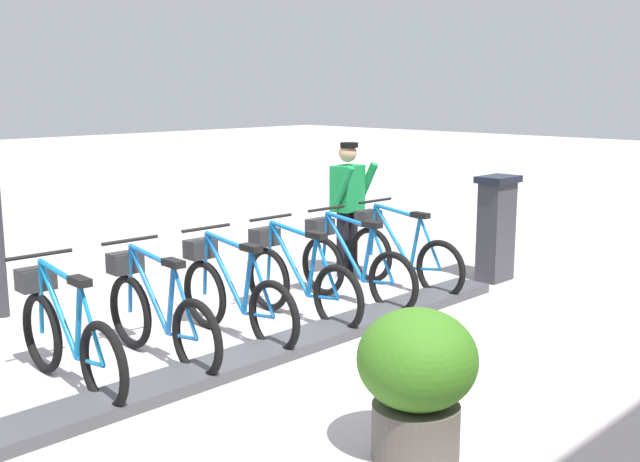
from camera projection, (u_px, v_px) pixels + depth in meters
name	position (u px, v px, depth m)	size (l,w,h in m)	color
ground_plane	(294.00, 348.00, 6.87)	(60.00, 60.00, 0.00)	#BDB1B6
dock_rail_base	(294.00, 343.00, 6.87)	(0.44, 5.78, 0.10)	#47474C
payment_kiosk	(496.00, 227.00, 9.21)	(0.36, 0.52, 1.28)	#38383D
bike_docked_0	(399.00, 253.00, 8.84)	(1.72, 0.54, 1.02)	black
bike_docked_1	(352.00, 265.00, 8.25)	(1.72, 0.54, 1.02)	black
bike_docked_2	(296.00, 278.00, 7.67)	(1.72, 0.54, 1.02)	black
bike_docked_3	(232.00, 294.00, 7.09)	(1.72, 0.54, 1.02)	black
bike_docked_4	(156.00, 312.00, 6.50)	(1.72, 0.54, 1.02)	black
bike_docked_5	(66.00, 335.00, 5.92)	(1.72, 0.54, 1.02)	black
worker_near_rack	(348.00, 204.00, 9.41)	(0.49, 0.66, 1.66)	white
planter_bush	(417.00, 376.00, 4.77)	(0.76, 0.76, 0.97)	#59544C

